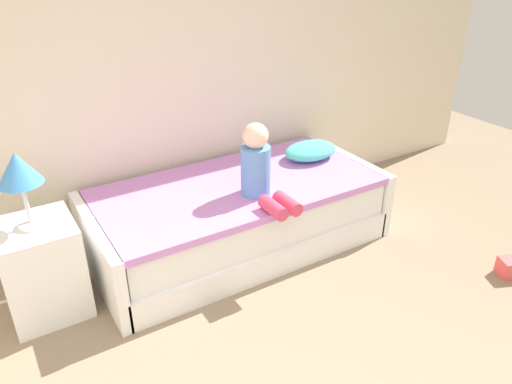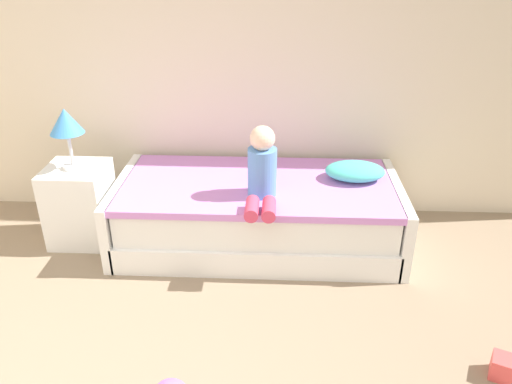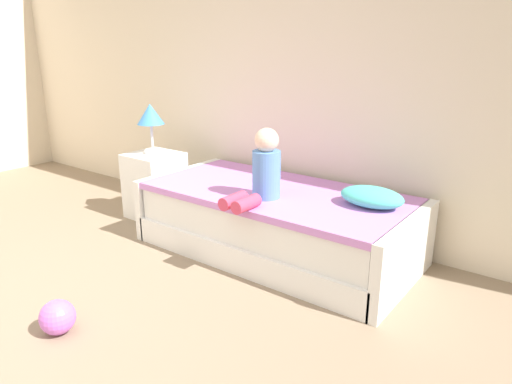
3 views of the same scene
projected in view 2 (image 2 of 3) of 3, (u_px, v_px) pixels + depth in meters
The scene contains 7 objects.
wall_rear at pixel (181, 35), 3.84m from camera, with size 7.20×0.10×2.90m, color beige.
bed at pixel (258, 213), 3.82m from camera, with size 2.11×1.00×0.50m.
nightstand at pixel (80, 204), 3.84m from camera, with size 0.44×0.44×0.60m, color white.
table_lamp at pixel (66, 124), 3.55m from camera, with size 0.24×0.24×0.45m.
child_figure at pixel (262, 170), 3.41m from camera, with size 0.20×0.51×0.50m.
pillow at pixel (355, 171), 3.74m from camera, with size 0.44×0.30×0.13m, color #4CCCBC.
toy_block at pixel (503, 367), 2.69m from camera, with size 0.13×0.13×0.13m, color #E54C4C.
Camera 2 is at (0.76, -1.34, 2.10)m, focal length 35.47 mm.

